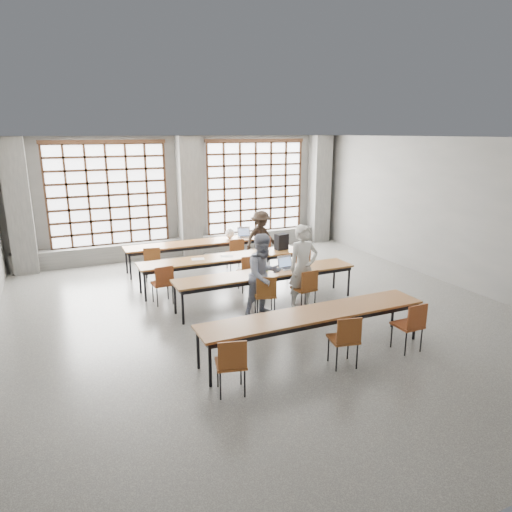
# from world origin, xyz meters

# --- Properties ---
(floor) EXTENTS (11.00, 11.00, 0.00)m
(floor) POSITION_xyz_m (0.00, 0.00, 0.00)
(floor) COLOR #4B4B49
(floor) RESTS_ON ground
(ceiling) EXTENTS (11.00, 11.00, 0.00)m
(ceiling) POSITION_xyz_m (0.00, 0.00, 3.50)
(ceiling) COLOR silver
(ceiling) RESTS_ON floor
(wall_back) EXTENTS (10.00, 0.00, 10.00)m
(wall_back) POSITION_xyz_m (0.00, 5.50, 1.75)
(wall_back) COLOR #5F5F5C
(wall_back) RESTS_ON floor
(wall_right) EXTENTS (0.00, 11.00, 11.00)m
(wall_right) POSITION_xyz_m (5.00, 0.00, 1.75)
(wall_right) COLOR #5F5F5C
(wall_right) RESTS_ON floor
(column_left) EXTENTS (0.60, 0.55, 3.50)m
(column_left) POSITION_xyz_m (-4.50, 5.22, 1.75)
(column_left) COLOR #525250
(column_left) RESTS_ON floor
(column_mid) EXTENTS (0.60, 0.55, 3.50)m
(column_mid) POSITION_xyz_m (0.00, 5.22, 1.75)
(column_mid) COLOR #525250
(column_mid) RESTS_ON floor
(column_right) EXTENTS (0.60, 0.55, 3.50)m
(column_right) POSITION_xyz_m (4.50, 5.22, 1.75)
(column_right) COLOR #525250
(column_right) RESTS_ON floor
(window_left) EXTENTS (3.32, 0.12, 3.00)m
(window_left) POSITION_xyz_m (-2.25, 5.42, 1.90)
(window_left) COLOR white
(window_left) RESTS_ON wall_back
(window_right) EXTENTS (3.32, 0.12, 3.00)m
(window_right) POSITION_xyz_m (2.25, 5.42, 1.90)
(window_right) COLOR white
(window_right) RESTS_ON wall_back
(sill_ledge) EXTENTS (9.80, 0.35, 0.50)m
(sill_ledge) POSITION_xyz_m (0.00, 5.30, 0.25)
(sill_ledge) COLOR #525250
(sill_ledge) RESTS_ON floor
(desk_row_a) EXTENTS (4.00, 0.70, 0.73)m
(desk_row_a) POSITION_xyz_m (-0.18, 3.73, 0.66)
(desk_row_a) COLOR brown
(desk_row_a) RESTS_ON floor
(desk_row_b) EXTENTS (4.00, 0.70, 0.73)m
(desk_row_b) POSITION_xyz_m (-0.14, 2.02, 0.66)
(desk_row_b) COLOR brown
(desk_row_b) RESTS_ON floor
(desk_row_c) EXTENTS (4.00, 0.70, 0.73)m
(desk_row_c) POSITION_xyz_m (0.27, 0.47, 0.66)
(desk_row_c) COLOR brown
(desk_row_c) RESTS_ON floor
(desk_row_d) EXTENTS (4.00, 0.70, 0.73)m
(desk_row_d) POSITION_xyz_m (0.02, -1.87, 0.66)
(desk_row_d) COLOR brown
(desk_row_d) RESTS_ON floor
(chair_back_left) EXTENTS (0.51, 0.51, 0.88)m
(chair_back_left) POSITION_xyz_m (-1.60, 3.10, 0.54)
(chair_back_left) COLOR brown
(chair_back_left) RESTS_ON floor
(chair_back_mid) EXTENTS (0.45, 0.46, 0.88)m
(chair_back_mid) POSITION_xyz_m (0.61, 3.10, 0.54)
(chair_back_mid) COLOR brown
(chair_back_mid) RESTS_ON floor
(chair_back_right) EXTENTS (0.47, 0.48, 0.88)m
(chair_back_right) POSITION_xyz_m (1.41, 3.10, 0.54)
(chair_back_right) COLOR maroon
(chair_back_right) RESTS_ON floor
(chair_mid_left) EXTENTS (0.45, 0.45, 0.88)m
(chair_mid_left) POSITION_xyz_m (-1.74, 1.39, 0.54)
(chair_mid_left) COLOR brown
(chair_mid_left) RESTS_ON floor
(chair_mid_centre) EXTENTS (0.46, 0.46, 0.88)m
(chair_mid_centre) POSITION_xyz_m (0.25, 1.39, 0.54)
(chair_mid_centre) COLOR brown
(chair_mid_centre) RESTS_ON floor
(chair_mid_right) EXTENTS (0.50, 0.50, 0.88)m
(chair_mid_right) POSITION_xyz_m (1.64, 1.39, 0.54)
(chair_mid_right) COLOR maroon
(chair_mid_right) RESTS_ON floor
(chair_front_left) EXTENTS (0.52, 0.52, 0.88)m
(chair_front_left) POSITION_xyz_m (-0.05, -0.15, 0.54)
(chair_front_left) COLOR brown
(chair_front_left) RESTS_ON floor
(chair_front_right) EXTENTS (0.46, 0.46, 0.88)m
(chair_front_right) POSITION_xyz_m (0.88, -0.16, 0.54)
(chair_front_right) COLOR brown
(chair_front_right) RESTS_ON floor
(chair_near_left) EXTENTS (0.51, 0.51, 0.88)m
(chair_near_left) POSITION_xyz_m (-1.70, -2.50, 0.54)
(chair_near_left) COLOR brown
(chair_near_left) RESTS_ON floor
(chair_near_mid) EXTENTS (0.49, 0.50, 0.88)m
(chair_near_mid) POSITION_xyz_m (0.21, -2.50, 0.54)
(chair_near_mid) COLOR brown
(chair_near_mid) RESTS_ON floor
(chair_near_right) EXTENTS (0.43, 0.43, 0.88)m
(chair_near_right) POSITION_xyz_m (1.52, -2.50, 0.54)
(chair_near_right) COLOR brown
(chair_near_right) RESTS_ON floor
(student_male) EXTENTS (0.67, 0.45, 1.79)m
(student_male) POSITION_xyz_m (0.87, -0.03, 0.89)
(student_male) COLOR silver
(student_male) RESTS_ON floor
(student_female) EXTENTS (0.93, 0.79, 1.69)m
(student_female) POSITION_xyz_m (-0.03, -0.03, 0.84)
(student_female) COLOR navy
(student_female) RESTS_ON floor
(student_back) EXTENTS (1.10, 0.78, 1.54)m
(student_back) POSITION_xyz_m (1.42, 3.23, 0.77)
(student_back) COLOR black
(student_back) RESTS_ON floor
(laptop_front) EXTENTS (0.39, 0.34, 0.26)m
(laptop_front) POSITION_xyz_m (0.81, 0.58, 0.79)
(laptop_front) COLOR #A9A9AE
(laptop_front) RESTS_ON desk_row_c
(laptop_back) EXTENTS (0.41, 0.37, 0.26)m
(laptop_back) POSITION_xyz_m (1.18, 3.84, 0.79)
(laptop_back) COLOR #BABBBF
(laptop_back) RESTS_ON desk_row_a
(mouse) EXTENTS (0.10, 0.07, 0.04)m
(mouse) POSITION_xyz_m (1.22, 0.45, 0.75)
(mouse) COLOR silver
(mouse) RESTS_ON desk_row_c
(green_box) EXTENTS (0.27, 0.16, 0.09)m
(green_box) POSITION_xyz_m (0.22, 0.55, 0.78)
(green_box) COLOR #36862B
(green_box) RESTS_ON desk_row_c
(phone) EXTENTS (0.13, 0.06, 0.01)m
(phone) POSITION_xyz_m (0.45, 0.37, 0.74)
(phone) COLOR black
(phone) RESTS_ON desk_row_c
(paper_sheet_a) EXTENTS (0.33, 0.26, 0.00)m
(paper_sheet_a) POSITION_xyz_m (-0.74, 2.07, 0.73)
(paper_sheet_a) COLOR silver
(paper_sheet_a) RESTS_ON desk_row_b
(paper_sheet_c) EXTENTS (0.35, 0.29, 0.00)m
(paper_sheet_c) POSITION_xyz_m (-0.04, 2.02, 0.73)
(paper_sheet_c) COLOR silver
(paper_sheet_c) RESTS_ON desk_row_b
(backpack) EXTENTS (0.35, 0.25, 0.40)m
(backpack) POSITION_xyz_m (1.46, 2.07, 0.93)
(backpack) COLOR black
(backpack) RESTS_ON desk_row_b
(plastic_bag) EXTENTS (0.29, 0.25, 0.29)m
(plastic_bag) POSITION_xyz_m (0.72, 3.78, 0.87)
(plastic_bag) COLOR white
(plastic_bag) RESTS_ON desk_row_a
(red_pouch) EXTENTS (0.20, 0.09, 0.06)m
(red_pouch) POSITION_xyz_m (-1.68, -2.42, 0.50)
(red_pouch) COLOR maroon
(red_pouch) RESTS_ON chair_near_left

